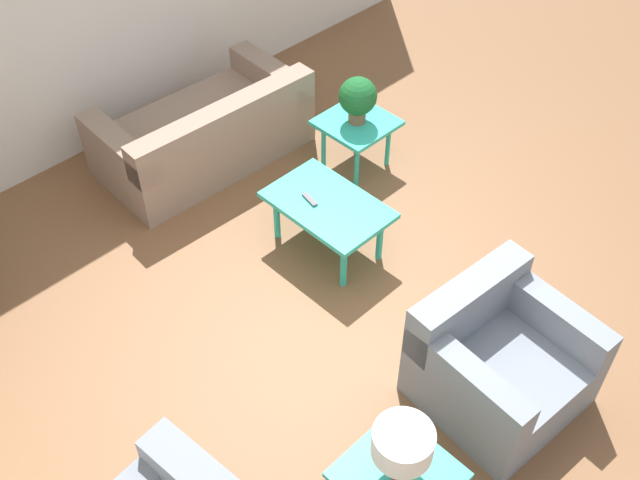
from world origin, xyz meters
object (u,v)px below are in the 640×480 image
object	(u,v)px
armchair	(497,361)
side_table_plant	(357,127)
side_table_lamp	(397,479)
table_lamp	(403,445)
coffee_table	(328,209)
potted_plant	(358,98)
sofa	(205,133)

from	to	relation	value
armchair	side_table_plant	world-z (taller)	armchair
side_table_lamp	table_lamp	size ratio (longest dim) A/B	1.43
table_lamp	coffee_table	bearing A→B (deg)	-35.14
armchair	side_table_lamp	size ratio (longest dim) A/B	1.73
armchair	potted_plant	xyz separation A→B (m)	(2.24, -1.08, 0.38)
side_table_plant	potted_plant	xyz separation A→B (m)	(0.00, 0.00, 0.30)
sofa	side_table_plant	distance (m)	1.31
table_lamp	side_table_plant	bearing A→B (deg)	-42.64
armchair	potted_plant	world-z (taller)	potted_plant
sofa	coffee_table	xyz separation A→B (m)	(-1.52, 0.03, 0.13)
coffee_table	potted_plant	xyz separation A→B (m)	(0.55, -0.90, 0.29)
side_table_lamp	potted_plant	world-z (taller)	potted_plant
sofa	side_table_lamp	xyz separation A→B (m)	(-3.32, 1.29, 0.13)
coffee_table	table_lamp	bearing A→B (deg)	144.86
sofa	side_table_plant	bearing A→B (deg)	134.57
side_table_lamp	side_table_plant	bearing A→B (deg)	-42.64
side_table_plant	table_lamp	bearing A→B (deg)	137.36
potted_plant	table_lamp	bearing A→B (deg)	137.36
sofa	table_lamp	distance (m)	3.60
armchair	side_table_lamp	distance (m)	1.10
sofa	side_table_plant	size ratio (longest dim) A/B	3.15
armchair	sofa	bearing A→B (deg)	91.26
coffee_table	side_table_lamp	distance (m)	2.20
potted_plant	table_lamp	world-z (taller)	potted_plant
armchair	table_lamp	size ratio (longest dim) A/B	2.48
table_lamp	potted_plant	bearing A→B (deg)	-42.64
side_table_plant	table_lamp	distance (m)	3.22
coffee_table	side_table_lamp	world-z (taller)	side_table_lamp
table_lamp	side_table_lamp	bearing A→B (deg)	0.00
side_table_lamp	potted_plant	xyz separation A→B (m)	(2.35, -2.17, 0.30)
side_table_plant	potted_plant	world-z (taller)	potted_plant
side_table_plant	armchair	bearing A→B (deg)	154.34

